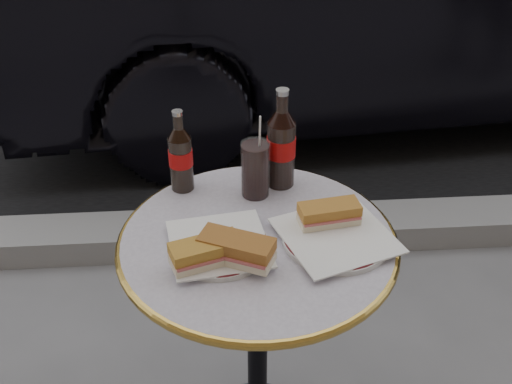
{
  "coord_description": "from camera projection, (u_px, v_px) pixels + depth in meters",
  "views": [
    {
      "loc": [
        -0.08,
        -1.11,
        1.61
      ],
      "look_at": [
        0.0,
        0.05,
        0.82
      ],
      "focal_mm": 45.0,
      "sensor_mm": 36.0,
      "label": 1
    }
  ],
  "objects": [
    {
      "name": "curb",
      "position": [
        241.0,
        233.0,
        2.54
      ],
      "size": [
        40.0,
        0.2,
        0.12
      ],
      "primitive_type": "cube",
      "color": "gray",
      "rests_on": "ground"
    },
    {
      "name": "bistro_table",
      "position": [
        257.0,
        352.0,
        1.61
      ],
      "size": [
        0.62,
        0.62,
        0.73
      ],
      "primitive_type": null,
      "color": "#BAB2C4",
      "rests_on": "ground"
    },
    {
      "name": "plate_left",
      "position": [
        219.0,
        247.0,
        1.37
      ],
      "size": [
        0.22,
        0.22,
        0.01
      ],
      "primitive_type": "cylinder",
      "rotation": [
        0.0,
        0.0,
        -0.03
      ],
      "color": "silver",
      "rests_on": "bistro_table"
    },
    {
      "name": "plate_right",
      "position": [
        336.0,
        238.0,
        1.4
      ],
      "size": [
        0.27,
        0.27,
        0.01
      ],
      "primitive_type": "cylinder",
      "rotation": [
        0.0,
        0.0,
        0.16
      ],
      "color": "silver",
      "rests_on": "bistro_table"
    },
    {
      "name": "sandwich_left_a",
      "position": [
        205.0,
        254.0,
        1.31
      ],
      "size": [
        0.16,
        0.11,
        0.05
      ],
      "primitive_type": "cube",
      "rotation": [
        0.0,
        0.0,
        0.32
      ],
      "color": "#B17C2D",
      "rests_on": "plate_left"
    },
    {
      "name": "sandwich_left_b",
      "position": [
        236.0,
        250.0,
        1.31
      ],
      "size": [
        0.17,
        0.13,
        0.05
      ],
      "primitive_type": "cube",
      "rotation": [
        0.0,
        0.0,
        -0.43
      ],
      "color": "#955B26",
      "rests_on": "plate_left"
    },
    {
      "name": "sandwich_right",
      "position": [
        329.0,
        215.0,
        1.42
      ],
      "size": [
        0.14,
        0.08,
        0.05
      ],
      "primitive_type": "cube",
      "rotation": [
        0.0,
        0.0,
        0.15
      ],
      "color": "#AC702B",
      "rests_on": "plate_right"
    },
    {
      "name": "cola_bottle_left",
      "position": [
        180.0,
        151.0,
        1.51
      ],
      "size": [
        0.08,
        0.08,
        0.21
      ],
      "primitive_type": null,
      "rotation": [
        0.0,
        0.0,
        0.4
      ],
      "color": "black",
      "rests_on": "bistro_table"
    },
    {
      "name": "cola_bottle_right",
      "position": [
        281.0,
        138.0,
        1.52
      ],
      "size": [
        0.08,
        0.08,
        0.25
      ],
      "primitive_type": null,
      "rotation": [
        0.0,
        0.0,
        -0.13
      ],
      "color": "black",
      "rests_on": "bistro_table"
    },
    {
      "name": "cola_glass",
      "position": [
        255.0,
        169.0,
        1.51
      ],
      "size": [
        0.07,
        0.07,
        0.14
      ],
      "primitive_type": "cylinder",
      "rotation": [
        0.0,
        0.0,
        0.07
      ],
      "color": "black",
      "rests_on": "bistro_table"
    }
  ]
}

